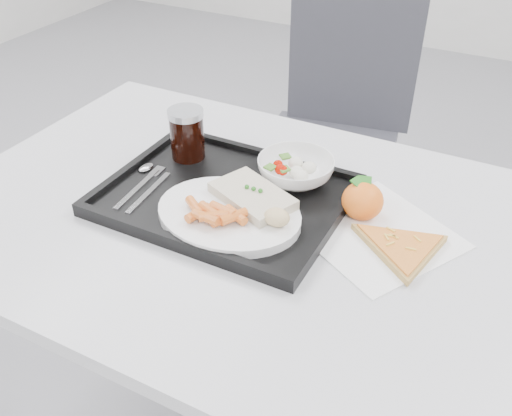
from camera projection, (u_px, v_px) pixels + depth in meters
name	position (u px, v px, depth m)	size (l,w,h in m)	color
table	(252.00, 244.00, 1.10)	(1.20, 0.80, 0.75)	#B7B6B9
chair	(337.00, 118.00, 1.87)	(0.48, 0.48, 0.93)	#37373E
tray	(225.00, 197.00, 1.10)	(0.45, 0.35, 0.03)	black
dinner_plate	(229.00, 214.00, 1.03)	(0.27, 0.27, 0.02)	white
fish_fillet	(252.00, 196.00, 1.04)	(0.18, 0.15, 0.03)	beige
bread_roll	(277.00, 217.00, 0.98)	(0.06, 0.05, 0.03)	#DBB779
salad_bowl	(296.00, 170.00, 1.13)	(0.15, 0.15, 0.05)	white
cola_glass	(187.00, 133.00, 1.18)	(0.07, 0.07, 0.11)	black
cutlery	(145.00, 181.00, 1.13)	(0.09, 0.17, 0.01)	silver
napkin	(375.00, 233.00, 1.02)	(0.34, 0.33, 0.00)	white
tangerine	(363.00, 201.00, 1.04)	(0.09, 0.09, 0.07)	orange
pizza_slice	(402.00, 247.00, 0.97)	(0.24, 0.24, 0.02)	tan
carrot_pile	(215.00, 214.00, 0.99)	(0.13, 0.07, 0.02)	orange
salad_contents	(294.00, 169.00, 1.11)	(0.09, 0.08, 0.02)	#AC0D00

